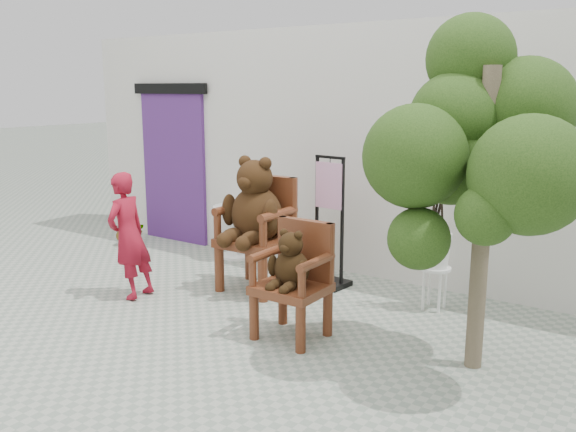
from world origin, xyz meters
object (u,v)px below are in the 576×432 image
object	(u,v)px
cafe_table	(236,225)
display_stand	(329,237)
stool_bucket	(436,249)
chair_big	(256,215)
chair_small	(294,271)
person	(129,236)
tree	(471,141)

from	to	relation	value
cafe_table	display_stand	bearing A→B (deg)	-11.60
display_stand	stool_bucket	xyz separation A→B (m)	(1.30, -0.04, 0.06)
cafe_table	stool_bucket	distance (m)	3.00
chair_big	chair_small	xyz separation A→B (m)	(1.10, -0.87, -0.24)
chair_big	person	world-z (taller)	chair_big
chair_small	display_stand	xyz separation A→B (m)	(-0.49, 1.45, -0.04)
chair_small	person	world-z (taller)	person
chair_big	cafe_table	xyz separation A→B (m)	(-1.06, 0.92, -0.43)
cafe_table	person	bearing A→B (deg)	-88.23
cafe_table	stool_bucket	world-z (taller)	stool_bucket
chair_small	stool_bucket	distance (m)	1.62
tree	cafe_table	bearing A→B (deg)	157.82
person	chair_small	bearing A→B (deg)	86.35
display_stand	person	bearing A→B (deg)	-130.20
person	stool_bucket	world-z (taller)	stool_bucket
person	stool_bucket	bearing A→B (deg)	110.94
chair_big	tree	world-z (taller)	tree
cafe_table	chair_small	bearing A→B (deg)	-39.67
person	cafe_table	bearing A→B (deg)	175.40
display_stand	cafe_table	bearing A→B (deg)	174.33
chair_small	stool_bucket	xyz separation A→B (m)	(0.81, 1.40, 0.02)
person	stool_bucket	xyz separation A→B (m)	(2.91, 1.50, -0.04)
chair_small	person	bearing A→B (deg)	-177.27
chair_big	person	bearing A→B (deg)	-135.77
display_stand	tree	size ratio (longest dim) A/B	0.53
person	tree	size ratio (longest dim) A/B	0.48
cafe_table	display_stand	distance (m)	1.71
chair_small	stool_bucket	size ratio (longest dim) A/B	0.73
chair_big	cafe_table	bearing A→B (deg)	139.09
chair_small	cafe_table	distance (m)	2.81
person	cafe_table	distance (m)	1.91
person	tree	distance (m)	3.76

